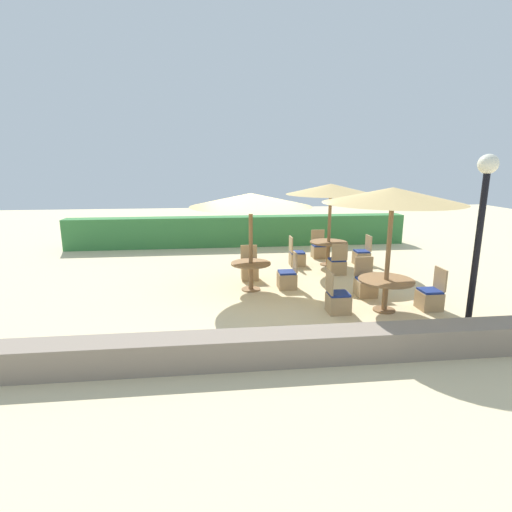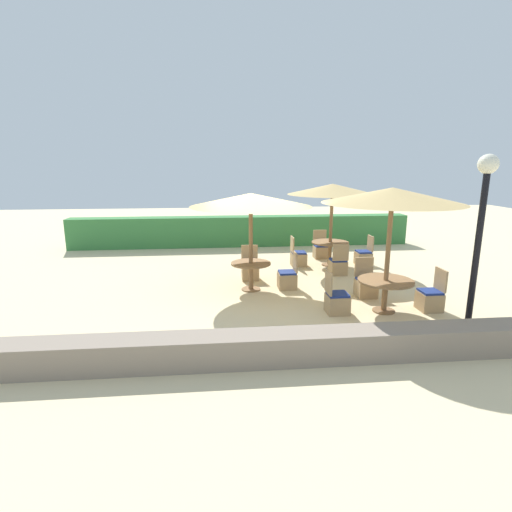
# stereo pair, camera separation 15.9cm
# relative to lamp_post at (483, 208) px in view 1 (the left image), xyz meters

# --- Properties ---
(ground_plane) EXTENTS (40.00, 40.00, 0.00)m
(ground_plane) POSITION_rel_lamp_post_xyz_m (-3.92, 2.12, -2.35)
(ground_plane) COLOR beige
(hedge_row) EXTENTS (13.00, 0.70, 1.15)m
(hedge_row) POSITION_rel_lamp_post_xyz_m (-3.92, 8.40, -1.78)
(hedge_row) COLOR #387A3D
(hedge_row) RESTS_ON ground_plane
(stone_border) EXTENTS (10.00, 0.56, 0.50)m
(stone_border) POSITION_rel_lamp_post_xyz_m (-3.92, -1.01, -2.10)
(stone_border) COLOR gray
(stone_border) RESTS_ON ground_plane
(lamp_post) EXTENTS (0.36, 0.36, 3.32)m
(lamp_post) POSITION_rel_lamp_post_xyz_m (0.00, 0.00, 0.00)
(lamp_post) COLOR black
(lamp_post) RESTS_ON ground_plane
(parasol_center) EXTENTS (2.98, 2.98, 2.45)m
(parasol_center) POSITION_rel_lamp_post_xyz_m (-4.05, 2.80, -0.07)
(parasol_center) COLOR olive
(parasol_center) RESTS_ON ground_plane
(round_table_center) EXTENTS (1.00, 1.00, 0.71)m
(round_table_center) POSITION_rel_lamp_post_xyz_m (-4.05, 2.80, -1.80)
(round_table_center) COLOR olive
(round_table_center) RESTS_ON ground_plane
(patio_chair_center_east) EXTENTS (0.46, 0.46, 0.93)m
(patio_chair_center_east) POSITION_rel_lamp_post_xyz_m (-3.09, 2.83, -2.09)
(patio_chair_center_east) COLOR tan
(patio_chair_center_east) RESTS_ON ground_plane
(patio_chair_center_north) EXTENTS (0.46, 0.46, 0.93)m
(patio_chair_center_north) POSITION_rel_lamp_post_xyz_m (-3.99, 3.76, -2.09)
(patio_chair_center_north) COLOR tan
(patio_chair_center_north) RESTS_ON ground_plane
(parasol_front_right) EXTENTS (2.88, 2.88, 2.67)m
(parasol_front_right) POSITION_rel_lamp_post_xyz_m (-1.29, 1.00, 0.15)
(parasol_front_right) COLOR olive
(parasol_front_right) RESTS_ON ground_plane
(round_table_front_right) EXTENTS (1.18, 1.18, 0.71)m
(round_table_front_right) POSITION_rel_lamp_post_xyz_m (-1.29, 1.00, -1.77)
(round_table_front_right) COLOR olive
(round_table_front_right) RESTS_ON ground_plane
(patio_chair_front_right_east) EXTENTS (0.46, 0.46, 0.93)m
(patio_chair_front_right_east) POSITION_rel_lamp_post_xyz_m (-0.25, 0.98, -2.09)
(patio_chair_front_right_east) COLOR tan
(patio_chair_front_right_east) RESTS_ON ground_plane
(patio_chair_front_right_north) EXTENTS (0.46, 0.46, 0.93)m
(patio_chair_front_right_north) POSITION_rel_lamp_post_xyz_m (-1.33, 2.01, -2.09)
(patio_chair_front_right_north) COLOR tan
(patio_chair_front_right_north) RESTS_ON ground_plane
(patio_chair_front_right_west) EXTENTS (0.46, 0.46, 0.93)m
(patio_chair_front_right_west) POSITION_rel_lamp_post_xyz_m (-2.35, 1.01, -2.09)
(patio_chair_front_right_west) COLOR tan
(patio_chair_front_right_west) RESTS_ON ground_plane
(parasol_back_right) EXTENTS (2.75, 2.75, 2.54)m
(parasol_back_right) POSITION_rel_lamp_post_xyz_m (-1.36, 5.06, 0.02)
(parasol_back_right) COLOR olive
(parasol_back_right) RESTS_ON ground_plane
(round_table_back_right) EXTENTS (1.16, 1.16, 0.75)m
(round_table_back_right) POSITION_rel_lamp_post_xyz_m (-1.36, 5.06, -1.74)
(round_table_back_right) COLOR olive
(round_table_back_right) RESTS_ON ground_plane
(patio_chair_back_right_west) EXTENTS (0.46, 0.46, 0.93)m
(patio_chair_back_right_west) POSITION_rel_lamp_post_xyz_m (-2.37, 5.10, -2.09)
(patio_chair_back_right_west) COLOR tan
(patio_chair_back_right_west) RESTS_ON ground_plane
(patio_chair_back_right_east) EXTENTS (0.46, 0.46, 0.93)m
(patio_chair_back_right_east) POSITION_rel_lamp_post_xyz_m (-0.26, 5.02, -2.09)
(patio_chair_back_right_east) COLOR tan
(patio_chair_back_right_east) RESTS_ON ground_plane
(patio_chair_back_right_south) EXTENTS (0.46, 0.46, 0.93)m
(patio_chair_back_right_south) POSITION_rel_lamp_post_xyz_m (-1.41, 4.00, -2.09)
(patio_chair_back_right_south) COLOR tan
(patio_chair_back_right_south) RESTS_ON ground_plane
(patio_chair_back_right_north) EXTENTS (0.46, 0.46, 0.93)m
(patio_chair_back_right_north) POSITION_rel_lamp_post_xyz_m (-1.38, 6.09, -2.09)
(patio_chair_back_right_north) COLOR tan
(patio_chair_back_right_north) RESTS_ON ground_plane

